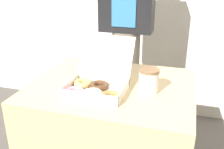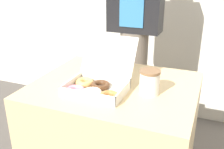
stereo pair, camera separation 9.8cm
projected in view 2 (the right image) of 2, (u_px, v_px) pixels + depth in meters
table at (114, 144)px, 1.53m from camera, size 0.85×0.70×0.77m
donut_box at (96, 84)px, 1.29m from camera, size 0.29×0.34×0.24m
coffee_cup at (149, 82)px, 1.26m from camera, size 0.10×0.10×0.12m
person_customer at (135, 29)px, 1.81m from camera, size 0.36×0.20×1.72m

